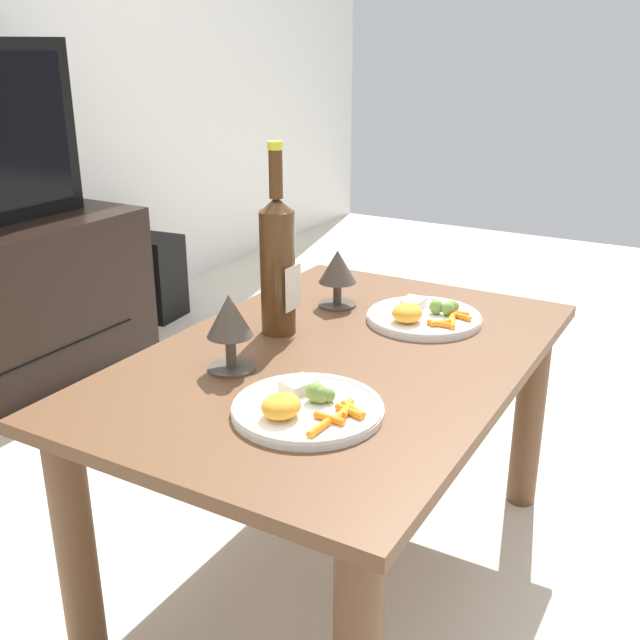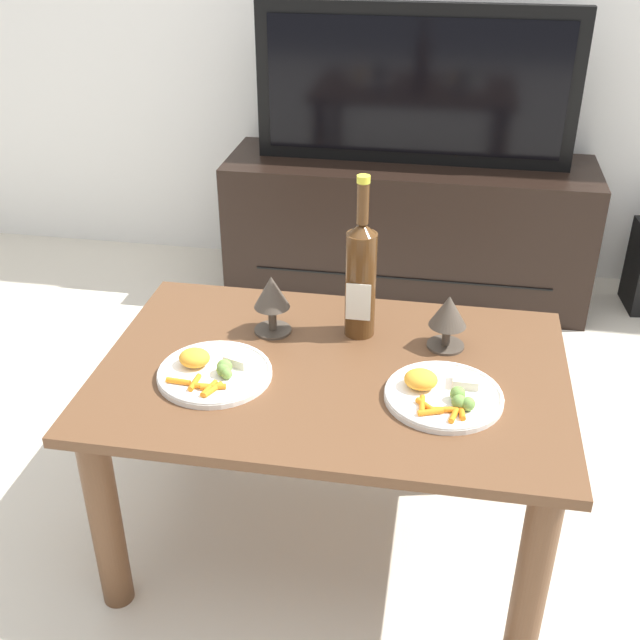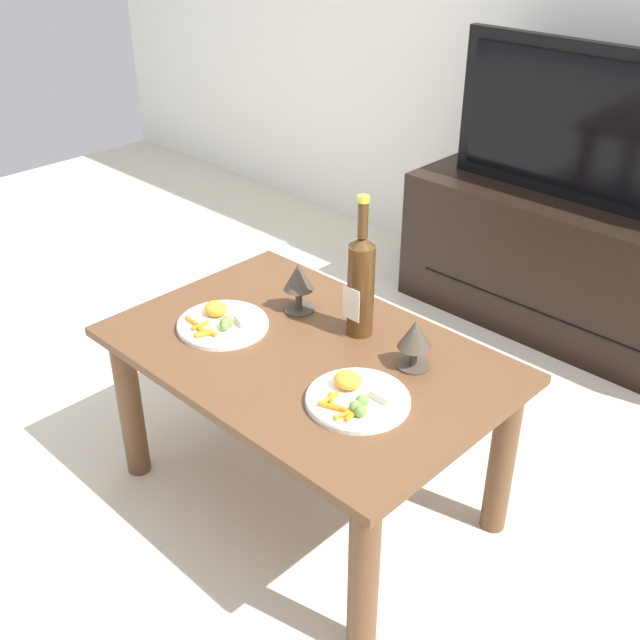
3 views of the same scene
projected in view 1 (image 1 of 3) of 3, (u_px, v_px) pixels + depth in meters
The scene contains 8 objects.
ground_plane at pixel (337, 566), 1.64m from camera, with size 6.40×6.40×0.00m, color beige.
dining_table at pixel (338, 399), 1.50m from camera, with size 1.04×0.69×0.51m.
floor_speaker at pixel (155, 278), 3.08m from camera, with size 0.19×0.19×0.34m, color black.
wine_bottle at pixel (278, 261), 1.52m from camera, with size 0.07×0.07×0.39m.
goblet_left at pixel (230, 321), 1.36m from camera, with size 0.09×0.09×0.15m.
goblet_right at pixel (338, 270), 1.70m from camera, with size 0.09×0.09×0.13m.
dinner_plate_left at pixel (306, 407), 1.22m from camera, with size 0.25×0.25×0.05m.
dinner_plate_right at pixel (424, 316), 1.63m from camera, with size 0.25×0.25×0.05m.
Camera 1 is at (-1.19, -0.64, 1.08)m, focal length 42.10 mm.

